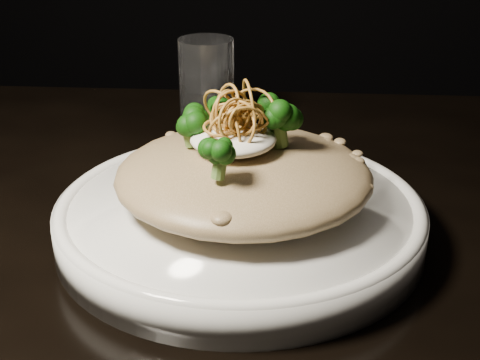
% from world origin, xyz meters
% --- Properties ---
extents(table, '(1.10, 0.80, 0.75)m').
position_xyz_m(table, '(0.00, 0.00, 0.67)').
color(table, black).
rests_on(table, ground).
extents(plate, '(0.32, 0.32, 0.03)m').
position_xyz_m(plate, '(0.09, -0.04, 0.77)').
color(plate, white).
rests_on(plate, table).
extents(risotto, '(0.22, 0.22, 0.05)m').
position_xyz_m(risotto, '(0.10, -0.04, 0.81)').
color(risotto, brown).
rests_on(risotto, plate).
extents(broccoli, '(0.15, 0.15, 0.05)m').
position_xyz_m(broccoli, '(0.09, -0.05, 0.86)').
color(broccoli, black).
rests_on(broccoli, risotto).
extents(cheese, '(0.07, 0.07, 0.02)m').
position_xyz_m(cheese, '(0.09, -0.04, 0.84)').
color(cheese, white).
rests_on(cheese, risotto).
extents(shallots, '(0.07, 0.07, 0.04)m').
position_xyz_m(shallots, '(0.09, -0.04, 0.88)').
color(shallots, brown).
rests_on(shallots, cheese).
extents(drinking_glass, '(0.08, 0.08, 0.12)m').
position_xyz_m(drinking_glass, '(0.03, 0.22, 0.81)').
color(drinking_glass, white).
rests_on(drinking_glass, table).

